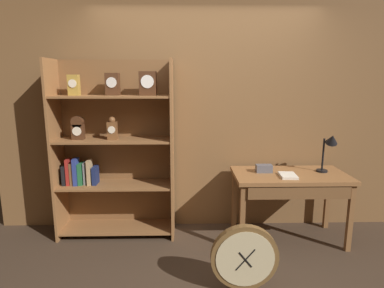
{
  "coord_description": "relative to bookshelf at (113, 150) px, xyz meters",
  "views": [
    {
      "loc": [
        -0.23,
        -2.35,
        1.72
      ],
      "look_at": [
        -0.16,
        0.67,
        1.11
      ],
      "focal_mm": 30.34,
      "sensor_mm": 36.0,
      "label": 1
    }
  ],
  "objects": [
    {
      "name": "back_wood_panel",
      "position": [
        1.02,
        0.22,
        0.34
      ],
      "size": [
        4.8,
        0.05,
        2.6
      ],
      "primitive_type": "cube",
      "color": "brown",
      "rests_on": "ground"
    },
    {
      "name": "bookshelf",
      "position": [
        0.0,
        0.0,
        0.0
      ],
      "size": [
        1.26,
        0.4,
        1.93
      ],
      "color": "brown",
      "rests_on": "ground"
    },
    {
      "name": "workbench",
      "position": [
        1.9,
        -0.23,
        -0.31
      ],
      "size": [
        1.18,
        0.63,
        0.74
      ],
      "color": "brown",
      "rests_on": "ground"
    },
    {
      "name": "desk_lamp",
      "position": [
        2.31,
        -0.18,
        0.08
      ],
      "size": [
        0.19,
        0.19,
        0.44
      ],
      "color": "black",
      "rests_on": "workbench"
    },
    {
      "name": "toolbox_small",
      "position": [
        1.63,
        -0.14,
        -0.18
      ],
      "size": [
        0.17,
        0.09,
        0.08
      ],
      "primitive_type": "cube",
      "color": "#595960",
      "rests_on": "workbench"
    },
    {
      "name": "open_repair_manual",
      "position": [
        1.84,
        -0.31,
        -0.2
      ],
      "size": [
        0.17,
        0.23,
        0.02
      ],
      "primitive_type": "cube",
      "rotation": [
        0.0,
        0.0,
        -0.07
      ],
      "color": "silver",
      "rests_on": "workbench"
    },
    {
      "name": "round_clock_large",
      "position": [
        1.26,
        -1.1,
        -0.66
      ],
      "size": [
        0.55,
        0.11,
        0.59
      ],
      "color": "brown",
      "rests_on": "ground"
    }
  ]
}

